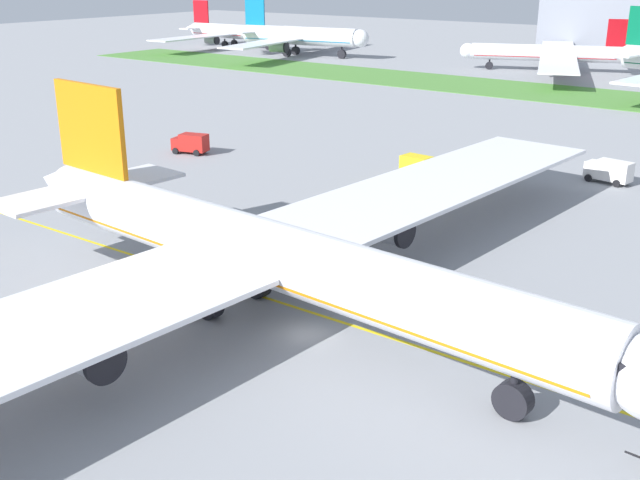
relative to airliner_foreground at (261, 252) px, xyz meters
name	(u,v)px	position (x,y,z in m)	size (l,w,h in m)	color
ground_plane	(306,335)	(4.35, -0.21, -5.32)	(600.00, 600.00, 0.00)	gray
apron_taxi_line	(333,319)	(4.35, 3.02, -5.31)	(280.00, 0.36, 0.01)	yellow
airliner_foreground	(261,252)	(0.00, 0.00, 0.00)	(60.19, 98.44, 15.66)	white
ground_crew_wingwalker_port	(50,303)	(-13.20, -9.27, -4.31)	(0.35, 0.57, 1.66)	black
service_truck_baggage_loader	(609,171)	(8.66, 54.49, -3.78)	(5.76, 3.18, 2.81)	white
service_truck_fuel_bowser	(420,169)	(-10.03, 40.98, -3.64)	(5.00, 2.97, 3.17)	yellow
service_truck_catering_van	(191,143)	(-43.43, 34.85, -3.80)	(5.44, 3.54, 2.81)	#B21E19
parked_airliner_far_left	(234,32)	(-139.69, 147.94, -0.51)	(42.40, 67.05, 14.17)	white
parked_airliner_far_centre	(298,36)	(-107.70, 140.39, 0.30)	(44.07, 69.08, 16.58)	white
parked_airliner_far_right	(554,54)	(-35.61, 151.44, -0.94)	(43.24, 71.51, 12.88)	white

